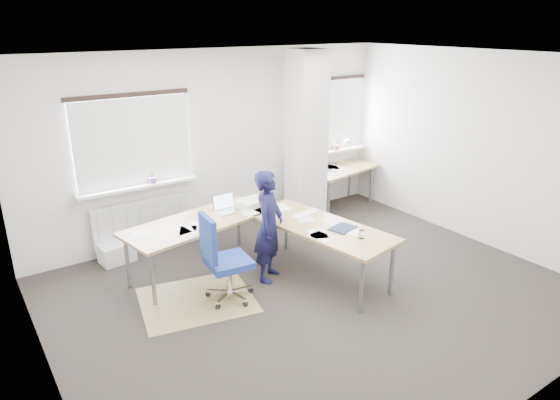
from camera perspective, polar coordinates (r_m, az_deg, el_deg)
ground at (r=6.27m, az=4.17°, el=-10.57°), size 6.00×6.00×0.00m
room_shell at (r=6.05m, az=3.25°, el=6.22°), size 6.04×5.04×2.82m
floor_mat at (r=6.19m, az=-9.46°, el=-11.20°), size 1.51×1.35×0.01m
white_crate at (r=7.31m, az=-18.15°, el=-5.73°), size 0.48×0.36×0.27m
desk_main at (r=6.44m, az=-2.13°, el=-2.80°), size 2.82×2.63×0.96m
desk_side at (r=8.85m, az=6.87°, el=3.39°), size 1.50×0.93×1.22m
task_chair at (r=6.02m, az=-6.19°, el=-8.67°), size 0.60×0.60×1.11m
person at (r=6.29m, az=-1.29°, el=-3.01°), size 0.63×0.61×1.45m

